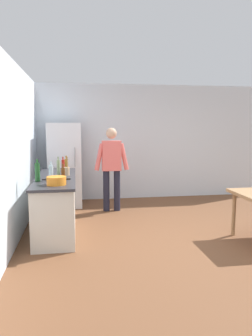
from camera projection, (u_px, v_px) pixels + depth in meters
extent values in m
plane|color=brown|center=(186.00, 239.00, 4.95)|extent=(14.00, 14.00, 0.00)
cube|color=silver|center=(145.00, 142.00, 7.71)|extent=(6.40, 0.12, 2.70)
cube|color=silver|center=(10.00, 153.00, 4.57)|extent=(0.12, 5.60, 2.70)
cube|color=beige|center=(57.00, 204.00, 5.37)|extent=(0.60, 2.12, 0.86)
cube|color=#2D2D33|center=(56.00, 178.00, 5.31)|extent=(0.64, 2.20, 0.04)
cube|color=white|center=(65.00, 165.00, 6.89)|extent=(0.70, 0.64, 1.80)
cylinder|color=#B2B2B7|center=(75.00, 157.00, 6.56)|extent=(0.02, 0.02, 0.40)
cylinder|color=#1E1E2D|center=(106.00, 191.00, 6.54)|extent=(0.13, 0.13, 0.84)
cylinder|color=#1E1E2D|center=(117.00, 190.00, 6.58)|extent=(0.13, 0.13, 0.84)
cube|color=#E56660|center=(111.00, 156.00, 6.47)|extent=(0.38, 0.22, 0.60)
sphere|color=tan|center=(111.00, 133.00, 6.41)|extent=(0.22, 0.22, 0.22)
cylinder|color=#E56660|center=(99.00, 157.00, 6.39)|extent=(0.20, 0.09, 0.55)
cylinder|color=#E56660|center=(124.00, 157.00, 6.47)|extent=(0.20, 0.09, 0.55)
cylinder|color=#9E754C|center=(234.00, 214.00, 5.08)|extent=(0.06, 0.06, 0.70)
cylinder|color=orange|center=(56.00, 181.00, 4.58)|extent=(0.28, 0.28, 0.12)
cube|color=black|center=(44.00, 180.00, 4.55)|extent=(0.06, 0.03, 0.02)
cube|color=black|center=(68.00, 179.00, 4.60)|extent=(0.06, 0.03, 0.02)
cylinder|color=tan|center=(66.00, 171.00, 5.44)|extent=(0.11, 0.11, 0.14)
cylinder|color=olive|center=(67.00, 163.00, 5.43)|extent=(0.02, 0.05, 0.22)
cylinder|color=olive|center=(67.00, 163.00, 5.41)|extent=(0.02, 0.04, 0.22)
cylinder|color=#B22319|center=(63.00, 164.00, 6.27)|extent=(0.06, 0.06, 0.18)
cylinder|color=#B22319|center=(63.00, 158.00, 6.25)|extent=(0.02, 0.02, 0.06)
cylinder|color=#1E5123|center=(37.00, 172.00, 4.86)|extent=(0.08, 0.08, 0.28)
cylinder|color=#1E5123|center=(37.00, 161.00, 4.84)|extent=(0.03, 0.03, 0.06)
cylinder|color=silver|center=(51.00, 173.00, 4.91)|extent=(0.07, 0.07, 0.24)
cylinder|color=silver|center=(51.00, 163.00, 4.89)|extent=(0.03, 0.03, 0.06)
cylinder|color=gray|center=(58.00, 168.00, 5.42)|extent=(0.06, 0.06, 0.26)
cylinder|color=gray|center=(58.00, 159.00, 5.40)|extent=(0.02, 0.02, 0.06)
cylinder|color=#5B3314|center=(63.00, 174.00, 4.93)|extent=(0.06, 0.06, 0.20)
cylinder|color=#5B3314|center=(63.00, 166.00, 4.92)|extent=(0.02, 0.02, 0.06)
cylinder|color=#996619|center=(66.00, 165.00, 6.03)|extent=(0.06, 0.06, 0.22)
cylinder|color=#996619|center=(66.00, 157.00, 6.02)|extent=(0.03, 0.03, 0.06)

